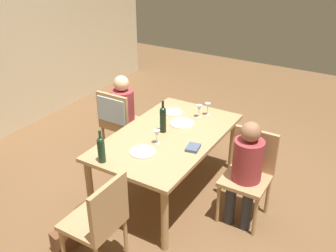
{
  "coord_description": "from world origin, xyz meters",
  "views": [
    {
      "loc": [
        -3.04,
        -1.82,
        2.65
      ],
      "look_at": [
        0.0,
        0.0,
        0.82
      ],
      "focal_mm": 40.99,
      "sensor_mm": 36.0,
      "label": 1
    }
  ],
  "objects_px": {
    "chair_near": "(249,169)",
    "wine_glass_near_right": "(208,107)",
    "wine_bottle_tall_green": "(163,119)",
    "wine_bottle_dark_red": "(101,149)",
    "wine_glass_near_left": "(156,134)",
    "dinner_plate_host": "(173,112)",
    "dining_table": "(168,141)",
    "person_man_bearded": "(246,166)",
    "dinner_plate_guest_right": "(143,152)",
    "handbag": "(67,238)",
    "person_woman_host": "(124,110)",
    "chair_far_right": "(117,117)",
    "wine_glass_centre": "(199,109)",
    "dinner_plate_guest_left": "(182,123)",
    "chair_left_end": "(100,219)"
  },
  "relations": [
    {
      "from": "chair_near",
      "to": "wine_glass_near_right",
      "type": "relative_size",
      "value": 6.17
    },
    {
      "from": "wine_bottle_tall_green",
      "to": "wine_bottle_dark_red",
      "type": "xyz_separation_m",
      "value": [
        -0.79,
        0.18,
        -0.02
      ]
    },
    {
      "from": "wine_glass_near_left",
      "to": "dinner_plate_host",
      "type": "height_order",
      "value": "wine_glass_near_left"
    },
    {
      "from": "dining_table",
      "to": "person_man_bearded",
      "type": "height_order",
      "value": "person_man_bearded"
    },
    {
      "from": "wine_glass_near_right",
      "to": "dinner_plate_guest_right",
      "type": "bearing_deg",
      "value": 171.01
    },
    {
      "from": "wine_bottle_dark_red",
      "to": "handbag",
      "type": "bearing_deg",
      "value": 168.44
    },
    {
      "from": "dinner_plate_guest_right",
      "to": "person_woman_host",
      "type": "bearing_deg",
      "value": 45.55
    },
    {
      "from": "chair_far_right",
      "to": "person_woman_host",
      "type": "bearing_deg",
      "value": 90.0
    },
    {
      "from": "wine_glass_centre",
      "to": "handbag",
      "type": "distance_m",
      "value": 1.96
    },
    {
      "from": "wine_glass_near_left",
      "to": "dinner_plate_host",
      "type": "distance_m",
      "value": 0.75
    },
    {
      "from": "chair_far_right",
      "to": "dinner_plate_guest_left",
      "type": "distance_m",
      "value": 0.9
    },
    {
      "from": "chair_left_end",
      "to": "dinner_plate_host",
      "type": "distance_m",
      "value": 1.76
    },
    {
      "from": "dinner_plate_guest_left",
      "to": "wine_glass_near_right",
      "type": "bearing_deg",
      "value": -21.65
    },
    {
      "from": "dining_table",
      "to": "wine_bottle_dark_red",
      "type": "distance_m",
      "value": 0.84
    },
    {
      "from": "wine_glass_near_right",
      "to": "dinner_plate_guest_right",
      "type": "xyz_separation_m",
      "value": [
        -1.08,
        0.17,
        -0.1
      ]
    },
    {
      "from": "dining_table",
      "to": "wine_glass_centre",
      "type": "relative_size",
      "value": 11.45
    },
    {
      "from": "person_woman_host",
      "to": "dinner_plate_guest_left",
      "type": "height_order",
      "value": "person_woman_host"
    },
    {
      "from": "wine_glass_near_right",
      "to": "wine_glass_near_left",
      "type": "bearing_deg",
      "value": 169.99
    },
    {
      "from": "chair_left_end",
      "to": "wine_glass_centre",
      "type": "bearing_deg",
      "value": 0.02
    },
    {
      "from": "chair_left_end",
      "to": "handbag",
      "type": "height_order",
      "value": "chair_left_end"
    },
    {
      "from": "dinner_plate_guest_left",
      "to": "chair_far_right",
      "type": "bearing_deg",
      "value": 91.92
    },
    {
      "from": "dinner_plate_guest_left",
      "to": "person_man_bearded",
      "type": "bearing_deg",
      "value": -109.79
    },
    {
      "from": "dining_table",
      "to": "dinner_plate_host",
      "type": "xyz_separation_m",
      "value": [
        0.49,
        0.22,
        0.09
      ]
    },
    {
      "from": "wine_glass_near_right",
      "to": "dinner_plate_host",
      "type": "xyz_separation_m",
      "value": [
        -0.15,
        0.37,
        -0.1
      ]
    },
    {
      "from": "chair_left_end",
      "to": "wine_glass_near_right",
      "type": "distance_m",
      "value": 1.9
    },
    {
      "from": "dinner_plate_guest_left",
      "to": "dining_table",
      "type": "bearing_deg",
      "value": 178.5
    },
    {
      "from": "chair_far_right",
      "to": "person_woman_host",
      "type": "distance_m",
      "value": 0.15
    },
    {
      "from": "dinner_plate_host",
      "to": "handbag",
      "type": "xyz_separation_m",
      "value": [
        -1.72,
        0.13,
        -0.62
      ]
    },
    {
      "from": "wine_glass_near_left",
      "to": "wine_bottle_dark_red",
      "type": "bearing_deg",
      "value": 155.47
    },
    {
      "from": "dinner_plate_guest_right",
      "to": "chair_near",
      "type": "bearing_deg",
      "value": -60.05
    },
    {
      "from": "person_man_bearded",
      "to": "dinner_plate_guest_left",
      "type": "xyz_separation_m",
      "value": [
        0.32,
        0.88,
        0.09
      ]
    },
    {
      "from": "chair_far_right",
      "to": "chair_near",
      "type": "bearing_deg",
      "value": -5.58
    },
    {
      "from": "wine_glass_near_left",
      "to": "dinner_plate_guest_left",
      "type": "distance_m",
      "value": 0.52
    },
    {
      "from": "dining_table",
      "to": "wine_bottle_tall_green",
      "type": "bearing_deg",
      "value": 70.72
    },
    {
      "from": "wine_glass_centre",
      "to": "wine_glass_near_right",
      "type": "xyz_separation_m",
      "value": [
        0.1,
        -0.06,
        0.0
      ]
    },
    {
      "from": "dining_table",
      "to": "wine_glass_near_right",
      "type": "distance_m",
      "value": 0.68
    },
    {
      "from": "dinner_plate_host",
      "to": "dinner_plate_guest_left",
      "type": "distance_m",
      "value": 0.3
    },
    {
      "from": "chair_near",
      "to": "dinner_plate_guest_right",
      "type": "xyz_separation_m",
      "value": [
        -0.52,
        0.91,
        0.19
      ]
    },
    {
      "from": "dining_table",
      "to": "chair_far_right",
      "type": "bearing_deg",
      "value": 73.62
    },
    {
      "from": "wine_glass_near_right",
      "to": "dinner_plate_guest_left",
      "type": "distance_m",
      "value": 0.39
    },
    {
      "from": "chair_near",
      "to": "dinner_plate_host",
      "type": "bearing_deg",
      "value": -19.97
    },
    {
      "from": "person_woman_host",
      "to": "dinner_plate_guest_left",
      "type": "distance_m",
      "value": 0.91
    },
    {
      "from": "chair_far_right",
      "to": "wine_glass_centre",
      "type": "bearing_deg",
      "value": 16.21
    },
    {
      "from": "wine_bottle_tall_green",
      "to": "dinner_plate_guest_right",
      "type": "bearing_deg",
      "value": -173.24
    },
    {
      "from": "chair_left_end",
      "to": "wine_glass_near_right",
      "type": "relative_size",
      "value": 6.17
    },
    {
      "from": "wine_glass_near_right",
      "to": "person_man_bearded",
      "type": "bearing_deg",
      "value": -132.15
    },
    {
      "from": "chair_far_right",
      "to": "wine_glass_near_right",
      "type": "distance_m",
      "value": 1.13
    },
    {
      "from": "wine_glass_near_left",
      "to": "wine_bottle_tall_green",
      "type": "bearing_deg",
      "value": 16.71
    },
    {
      "from": "wine_glass_centre",
      "to": "chair_near",
      "type": "bearing_deg",
      "value": -119.71
    },
    {
      "from": "chair_far_right",
      "to": "dinner_plate_host",
      "type": "xyz_separation_m",
      "value": [
        0.23,
        -0.66,
        0.13
      ]
    }
  ]
}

